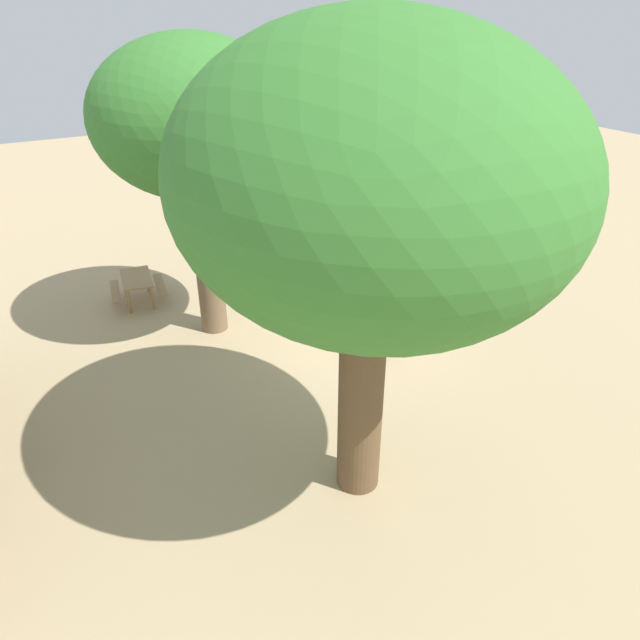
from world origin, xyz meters
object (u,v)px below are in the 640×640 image
shade_tree_main (370,184)px  picnic_table_near (137,283)px  feed_bucket (283,303)px  person_handler (422,303)px  shade_tree_secondary (194,121)px  wooden_bench (386,245)px  elephant (359,308)px

shade_tree_main → picnic_table_near: size_ratio=4.50×
picnic_table_near → feed_bucket: (-2.37, -3.44, -0.43)m
person_handler → shade_tree_main: (-3.55, 4.20, 4.50)m
shade_tree_secondary → wooden_bench: (1.62, -6.64, -4.81)m
shade_tree_main → wooden_bench: bearing=-37.9°
elephant → person_handler: bearing=49.4°
person_handler → wooden_bench: size_ratio=1.24×
picnic_table_near → feed_bucket: 4.20m
elephant → picnic_table_near: bearing=-155.5°
elephant → person_handler: (-0.63, -1.48, 0.06)m
wooden_bench → shade_tree_main: bearing=9.9°
person_handler → picnic_table_near: 8.03m
person_handler → feed_bucket: size_ratio=4.50×
shade_tree_main → feed_bucket: size_ratio=21.18×
shade_tree_main → picnic_table_near: shade_tree_main is taller
shade_tree_main → feed_bucket: bearing=-15.0°
shade_tree_secondary → picnic_table_near: (2.50, 1.36, -4.69)m
picnic_table_near → wooden_bench: bearing=-88.1°
feed_bucket → shade_tree_main: bearing=165.0°
person_handler → feed_bucket: person_handler is taller
person_handler → shade_tree_secondary: shade_tree_secondary is taller
elephant → wooden_bench: size_ratio=1.55×
elephant → shade_tree_main: shade_tree_main is taller
person_handler → shade_tree_main: 7.10m
shade_tree_secondary → wooden_bench: 8.35m
shade_tree_secondary → feed_bucket: 5.53m
elephant → shade_tree_secondary: size_ratio=0.28×
person_handler → picnic_table_near: size_ratio=0.96×
elephant → shade_tree_secondary: shade_tree_secondary is taller
elephant → feed_bucket: size_ratio=5.62×
feed_bucket → person_handler: bearing=-142.1°
shade_tree_main → wooden_bench: 11.45m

